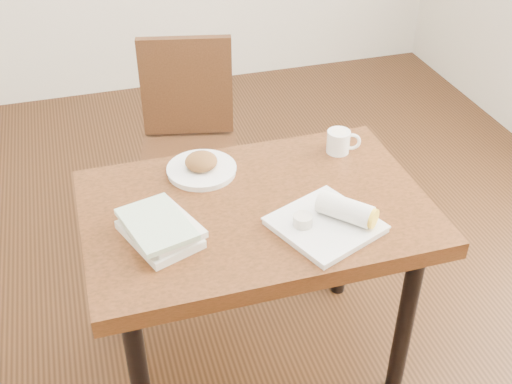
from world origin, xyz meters
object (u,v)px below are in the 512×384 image
object	(u,v)px
chair_far	(189,135)
table	(256,227)
book_stack	(160,229)
coffee_mug	(339,141)
plate_burrito	(332,220)
plate_scone	(201,167)

from	to	relation	value
chair_far	table	bearing A→B (deg)	-86.04
book_stack	chair_far	bearing A→B (deg)	73.89
coffee_mug	plate_burrito	bearing A→B (deg)	-115.62
table	plate_burrito	world-z (taller)	plate_burrito
table	plate_scone	distance (m)	0.29
plate_scone	book_stack	bearing A→B (deg)	-122.56
plate_burrito	book_stack	world-z (taller)	plate_burrito
plate_burrito	table	bearing A→B (deg)	136.64
table	chair_far	bearing A→B (deg)	93.96
chair_far	coffee_mug	size ratio (longest dim) A/B	7.88
plate_scone	book_stack	world-z (taller)	plate_scone
plate_burrito	book_stack	bearing A→B (deg)	168.61
table	coffee_mug	size ratio (longest dim) A/B	9.13
table	plate_burrito	xyz separation A→B (m)	(0.19, -0.18, 0.12)
plate_scone	book_stack	xyz separation A→B (m)	(-0.20, -0.31, 0.01)
chair_far	plate_burrito	distance (m)	1.07
plate_scone	plate_burrito	size ratio (longest dim) A/B	0.66
table	book_stack	world-z (taller)	book_stack
chair_far	plate_burrito	size ratio (longest dim) A/B	2.61
coffee_mug	chair_far	bearing A→B (deg)	125.48
table	coffee_mug	distance (m)	0.46
chair_far	coffee_mug	world-z (taller)	chair_far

